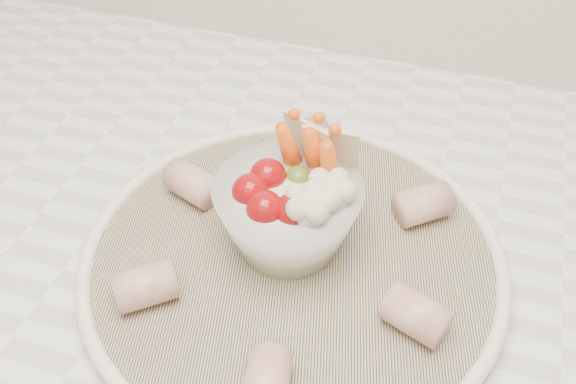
% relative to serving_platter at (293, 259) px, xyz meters
% --- Properties ---
extents(serving_platter, '(0.42, 0.42, 0.02)m').
position_rel_serving_platter_xyz_m(serving_platter, '(0.00, 0.00, 0.00)').
color(serving_platter, navy).
rests_on(serving_platter, kitchen_counter).
extents(veggie_bowl, '(0.12, 0.12, 0.11)m').
position_rel_serving_platter_xyz_m(veggie_bowl, '(-0.01, 0.01, 0.04)').
color(veggie_bowl, silver).
rests_on(veggie_bowl, serving_platter).
extents(cured_meat_rolls, '(0.27, 0.30, 0.03)m').
position_rel_serving_platter_xyz_m(cured_meat_rolls, '(0.00, -0.00, 0.02)').
color(cured_meat_rolls, '#B95754').
rests_on(cured_meat_rolls, serving_platter).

